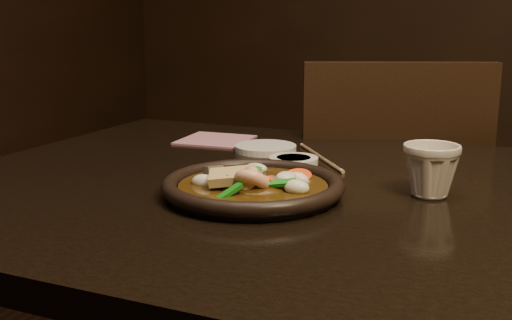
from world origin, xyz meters
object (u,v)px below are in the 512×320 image
at_px(table, 434,252).
at_px(chair, 383,230).
at_px(plate, 253,187).
at_px(tea_cup, 431,169).

xyz_separation_m(table, chair, (-0.20, 0.57, -0.18)).
height_order(plate, tea_cup, tea_cup).
relative_size(plate, tea_cup, 3.22).
relative_size(table, plate, 5.90).
bearing_deg(plate, table, 17.86).
xyz_separation_m(chair, plate, (-0.05, -0.65, 0.27)).
bearing_deg(chair, tea_cup, 85.91).
height_order(table, chair, chair).
bearing_deg(tea_cup, table, -56.75).
height_order(chair, tea_cup, chair).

